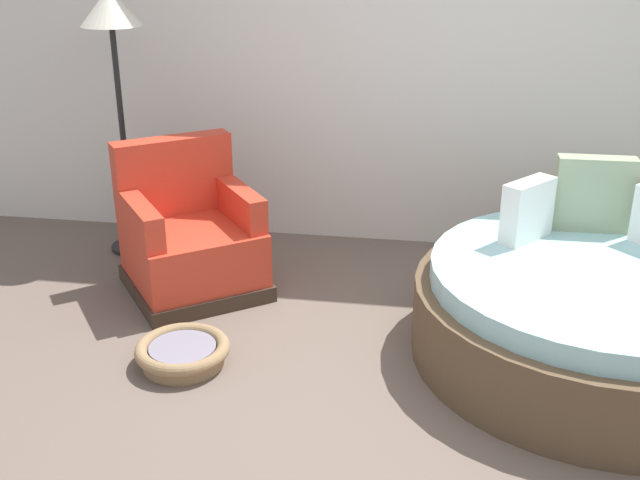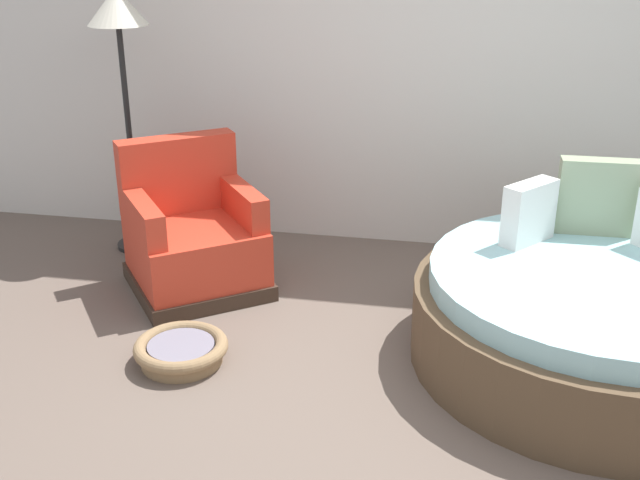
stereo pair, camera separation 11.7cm
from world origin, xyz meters
name	(u,v)px [view 1 (the left image)]	position (x,y,z in m)	size (l,w,h in m)	color
ground_plane	(388,404)	(0.00, 0.00, -0.01)	(8.00, 8.00, 0.02)	#66564C
back_wall	(421,19)	(0.00, 2.17, 1.60)	(8.00, 0.12, 3.19)	silver
round_daybed	(599,312)	(1.07, 0.62, 0.27)	(1.98, 1.98, 0.98)	brown
red_armchair	(190,240)	(-1.36, 1.11, 0.33)	(1.12, 1.12, 0.94)	#38281E
pet_basket	(183,352)	(-1.12, 0.18, 0.07)	(0.51, 0.51, 0.13)	#8E704C
floor_lamp	(113,33)	(-1.99, 1.65, 1.53)	(0.40, 0.40, 1.82)	black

